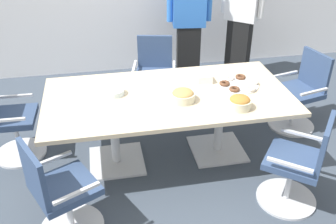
% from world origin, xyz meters
% --- Properties ---
extents(ground_plane, '(10.00, 10.00, 0.01)m').
position_xyz_m(ground_plane, '(0.00, 0.00, -0.01)').
color(ground_plane, '#3D4754').
extents(conference_table, '(2.40, 1.20, 0.75)m').
position_xyz_m(conference_table, '(0.00, 0.00, 0.63)').
color(conference_table, '#CCB793').
rests_on(conference_table, ground).
extents(office_chair_0, '(0.56, 0.56, 0.91)m').
position_xyz_m(office_chair_0, '(-1.61, 0.34, 0.41)').
color(office_chair_0, silver).
rests_on(office_chair_0, ground).
extents(office_chair_1, '(0.72, 0.72, 0.91)m').
position_xyz_m(office_chair_1, '(-1.04, -0.86, 0.41)').
color(office_chair_1, silver).
rests_on(office_chair_1, ground).
extents(office_chair_2, '(0.76, 0.76, 0.91)m').
position_xyz_m(office_chair_2, '(0.99, -0.89, 0.41)').
color(office_chair_2, silver).
rests_on(office_chair_2, ground).
extents(office_chair_3, '(0.65, 0.65, 0.91)m').
position_xyz_m(office_chair_3, '(1.63, 0.32, 0.41)').
color(office_chair_3, silver).
rests_on(office_chair_3, ground).
extents(office_chair_4, '(0.65, 0.65, 0.91)m').
position_xyz_m(office_chair_4, '(0.04, 1.10, 0.41)').
color(office_chair_4, silver).
rests_on(office_chair_4, ground).
extents(person_standing_0, '(0.62, 0.27, 1.78)m').
position_xyz_m(person_standing_0, '(0.63, 1.73, 0.93)').
color(person_standing_0, black).
rests_on(person_standing_0, ground).
extents(person_standing_1, '(0.52, 0.46, 1.88)m').
position_xyz_m(person_standing_1, '(1.37, 1.70, 0.99)').
color(person_standing_1, black).
rests_on(person_standing_1, ground).
extents(snack_bowl_cookies, '(0.23, 0.23, 0.12)m').
position_xyz_m(snack_bowl_cookies, '(0.11, -0.15, 0.81)').
color(snack_bowl_cookies, beige).
rests_on(snack_bowl_cookies, conference_table).
extents(snack_bowl_pretzels, '(0.21, 0.21, 0.12)m').
position_xyz_m(snack_bowl_pretzels, '(0.59, -0.38, 0.81)').
color(snack_bowl_pretzels, beige).
rests_on(snack_bowl_pretzels, conference_table).
extents(donut_platter, '(0.40, 0.39, 0.04)m').
position_xyz_m(donut_platter, '(0.75, 0.06, 0.77)').
color(donut_platter, white).
rests_on(donut_platter, conference_table).
extents(plate_stack, '(0.20, 0.20, 0.05)m').
position_xyz_m(plate_stack, '(-0.52, 0.10, 0.78)').
color(plate_stack, white).
rests_on(plate_stack, conference_table).
extents(napkin_pile, '(0.16, 0.16, 0.09)m').
position_xyz_m(napkin_pile, '(0.42, 0.21, 0.79)').
color(napkin_pile, white).
rests_on(napkin_pile, conference_table).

